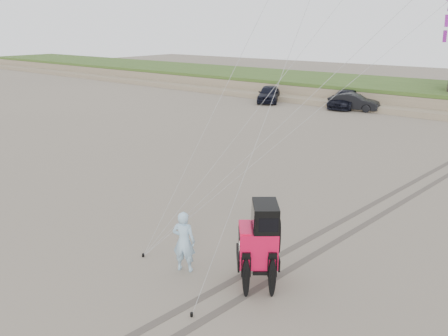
{
  "coord_description": "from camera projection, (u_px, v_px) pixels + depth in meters",
  "views": [
    {
      "loc": [
        7.42,
        -8.34,
        7.3
      ],
      "look_at": [
        -1.45,
        3.0,
        2.6
      ],
      "focal_mm": 35.0,
      "sensor_mm": 36.0,
      "label": 1
    }
  ],
  "objects": [
    {
      "name": "tire_tracks",
      "position": [
        367.0,
        215.0,
        17.67
      ],
      "size": [
        5.22,
        29.74,
        0.01
      ],
      "color": "#4C443D",
      "rests_on": "ground"
    },
    {
      "name": "stake_aux",
      "position": [
        192.0,
        315.0,
        11.49
      ],
      "size": [
        0.08,
        0.08,
        0.12
      ],
      "primitive_type": "cylinder",
      "color": "black",
      "rests_on": "ground"
    },
    {
      "name": "man",
      "position": [
        184.0,
        242.0,
        13.4
      ],
      "size": [
        0.85,
        0.73,
        1.98
      ],
      "primitive_type": "imported",
      "rotation": [
        0.0,
        0.0,
        3.56
      ],
      "color": "#7FABC5",
      "rests_on": "ground"
    },
    {
      "name": "stake_main",
      "position": [
        143.0,
        255.0,
        14.46
      ],
      "size": [
        0.08,
        0.08,
        0.12
      ],
      "primitive_type": "cylinder",
      "color": "black",
      "rests_on": "ground"
    },
    {
      "name": "truck_b",
      "position": [
        354.0,
        102.0,
        39.47
      ],
      "size": [
        4.69,
        2.23,
        1.48
      ],
      "primitive_type": "imported",
      "rotation": [
        0.0,
        0.0,
        1.72
      ],
      "color": "black",
      "rests_on": "ground"
    },
    {
      "name": "truck_c",
      "position": [
        345.0,
        99.0,
        40.83
      ],
      "size": [
        2.97,
        5.64,
        1.56
      ],
      "primitive_type": "imported",
      "rotation": [
        0.0,
        0.0,
        0.15
      ],
      "color": "black",
      "rests_on": "ground"
    },
    {
      "name": "truck_a",
      "position": [
        269.0,
        94.0,
        43.71
      ],
      "size": [
        3.85,
        5.21,
        1.65
      ],
      "primitive_type": "imported",
      "rotation": [
        0.0,
        0.0,
        0.45
      ],
      "color": "black",
      "rests_on": "ground"
    },
    {
      "name": "ground",
      "position": [
        200.0,
        286.0,
        12.85
      ],
      "size": [
        160.0,
        160.0,
        0.0
      ],
      "primitive_type": "plane",
      "color": "#6B6054",
      "rests_on": "ground"
    },
    {
      "name": "jeep",
      "position": [
        258.0,
        253.0,
        12.68
      ],
      "size": [
        5.78,
        5.28,
        2.05
      ],
      "primitive_type": null,
      "rotation": [
        0.0,
        0.0,
        -0.9
      ],
      "color": "red",
      "rests_on": "ground"
    }
  ]
}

